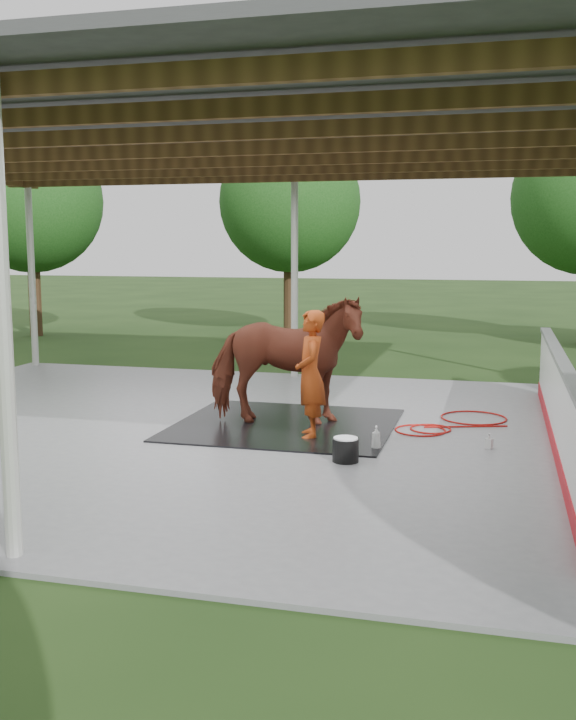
% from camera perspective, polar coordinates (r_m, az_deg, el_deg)
% --- Properties ---
extents(ground, '(100.00, 100.00, 0.00)m').
position_cam_1_polar(ground, '(11.26, -5.49, -5.20)').
color(ground, '#1E3814').
extents(concrete_slab, '(12.00, 10.00, 0.05)m').
position_cam_1_polar(concrete_slab, '(11.25, -5.50, -5.08)').
color(concrete_slab, slate).
rests_on(concrete_slab, ground).
extents(pavilion_structure, '(12.60, 10.60, 4.05)m').
position_cam_1_polar(pavilion_structure, '(11.03, -5.79, 15.26)').
color(pavilion_structure, beige).
rests_on(pavilion_structure, ground).
extents(dasher_board, '(0.16, 8.00, 1.15)m').
position_cam_1_polar(dasher_board, '(10.49, 18.79, -3.29)').
color(dasher_board, '#AD0E18').
rests_on(dasher_board, concrete_slab).
extents(tree_belt, '(28.00, 28.00, 5.80)m').
position_cam_1_polar(tree_belt, '(11.76, -2.78, 13.98)').
color(tree_belt, '#382314').
rests_on(tree_belt, ground).
extents(rubber_mat, '(3.06, 2.86, 0.02)m').
position_cam_1_polar(rubber_mat, '(11.45, -0.22, -4.62)').
color(rubber_mat, black).
rests_on(rubber_mat, concrete_slab).
extents(horse, '(2.32, 1.37, 1.84)m').
position_cam_1_polar(horse, '(11.28, -0.22, -0.00)').
color(horse, brown).
rests_on(horse, rubber_mat).
extents(handler, '(0.58, 0.72, 1.70)m').
position_cam_1_polar(handler, '(10.62, 1.60, -1.02)').
color(handler, '#AC3C12').
rests_on(handler, concrete_slab).
extents(wash_bucket, '(0.31, 0.31, 0.29)m').
position_cam_1_polar(wash_bucket, '(9.58, 4.12, -6.34)').
color(wash_bucket, black).
rests_on(wash_bucket, concrete_slab).
extents(soap_bottle_a, '(0.12, 0.12, 0.30)m').
position_cam_1_polar(soap_bottle_a, '(10.17, 6.29, -5.51)').
color(soap_bottle_a, silver).
rests_on(soap_bottle_a, concrete_slab).
extents(soap_bottle_b, '(0.12, 0.12, 0.19)m').
position_cam_1_polar(soap_bottle_b, '(10.48, 14.11, -5.61)').
color(soap_bottle_b, '#338CD8').
rests_on(soap_bottle_b, concrete_slab).
extents(hose_coil, '(1.53, 1.85, 0.02)m').
position_cam_1_polar(hose_coil, '(11.77, 11.56, -4.43)').
color(hose_coil, '#A4100B').
rests_on(hose_coil, concrete_slab).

